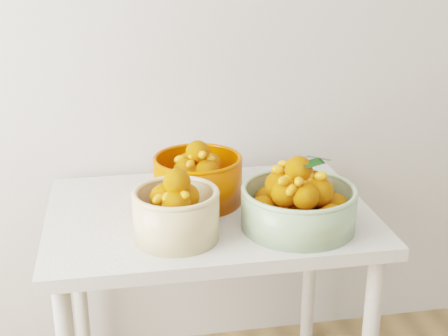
{
  "coord_description": "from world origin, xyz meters",
  "views": [
    {
      "loc": [
        -0.42,
        -0.15,
        1.56
      ],
      "look_at": [
        -0.12,
        1.51,
        0.92
      ],
      "focal_mm": 50.0,
      "sensor_mm": 36.0,
      "label": 1
    }
  ],
  "objects_px": {
    "table": "(209,237)",
    "bowl_orange": "(198,178)",
    "bowl_green": "(298,203)",
    "bowl_cream": "(176,212)"
  },
  "relations": [
    {
      "from": "table",
      "to": "bowl_orange",
      "type": "height_order",
      "value": "bowl_orange"
    },
    {
      "from": "bowl_green",
      "to": "bowl_cream",
      "type": "bearing_deg",
      "value": -178.26
    },
    {
      "from": "bowl_green",
      "to": "bowl_orange",
      "type": "xyz_separation_m",
      "value": [
        -0.26,
        0.24,
        0.01
      ]
    },
    {
      "from": "table",
      "to": "bowl_green",
      "type": "relative_size",
      "value": 2.6
    },
    {
      "from": "bowl_green",
      "to": "table",
      "type": "bearing_deg",
      "value": 145.61
    },
    {
      "from": "bowl_cream",
      "to": "bowl_green",
      "type": "distance_m",
      "value": 0.36
    },
    {
      "from": "bowl_cream",
      "to": "bowl_orange",
      "type": "relative_size",
      "value": 0.73
    },
    {
      "from": "bowl_cream",
      "to": "bowl_orange",
      "type": "bearing_deg",
      "value": 68.68
    },
    {
      "from": "bowl_cream",
      "to": "bowl_orange",
      "type": "height_order",
      "value": "bowl_cream"
    },
    {
      "from": "table",
      "to": "bowl_green",
      "type": "bearing_deg",
      "value": -34.39
    }
  ]
}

